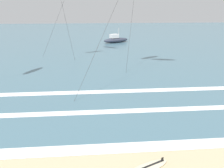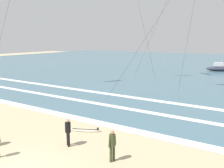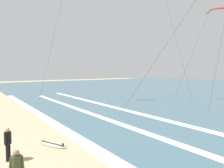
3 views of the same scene
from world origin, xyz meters
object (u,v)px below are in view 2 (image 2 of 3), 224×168
(surfer_right_near, at_px, (68,130))
(surfboard_near_water, at_px, (86,130))
(surfer_background_far, at_px, (112,143))
(offshore_boat, at_px, (220,68))

(surfer_right_near, xyz_separation_m, surfboard_near_water, (-0.63, 2.36, -0.91))
(surfer_background_far, distance_m, surfboard_near_water, 4.55)
(offshore_boat, bearing_deg, surfer_background_far, -88.34)
(surfer_right_near, relative_size, offshore_boat, 0.30)
(surfer_right_near, height_order, offshore_boat, offshore_boat)
(surfer_background_far, height_order, surfboard_near_water, surfer_background_far)
(surfer_background_far, height_order, offshore_boat, offshore_boat)
(surfer_right_near, distance_m, surfboard_near_water, 2.61)
(surfer_right_near, xyz_separation_m, offshore_boat, (1.89, 39.56, -0.40))
(surfboard_near_water, xyz_separation_m, offshore_boat, (2.52, 37.19, 0.51))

